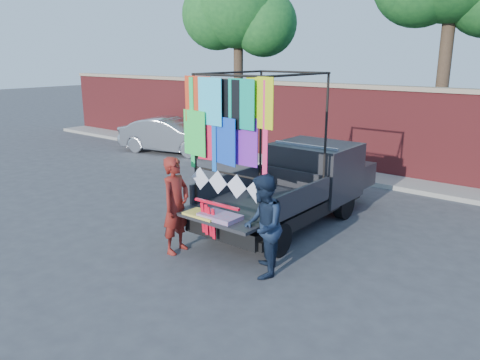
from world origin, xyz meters
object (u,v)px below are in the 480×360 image
Objects in this scene: pickup_truck at (302,183)px; man at (263,226)px; woman at (176,205)px; sedan at (171,136)px.

pickup_truck reaches higher than man.
pickup_truck reaches higher than woman.
pickup_truck reaches higher than sedan.
sedan is 2.29× the size of man.
sedan is at bearing 38.76° from woman.
woman is at bearing -105.27° from pickup_truck.
woman is 1.76m from man.
woman reaches higher than sedan.
sedan is 2.18× the size of woman.
sedan is 10.19m from man.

